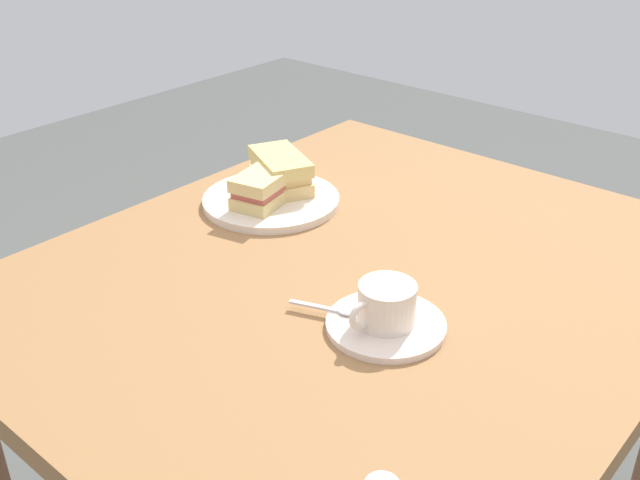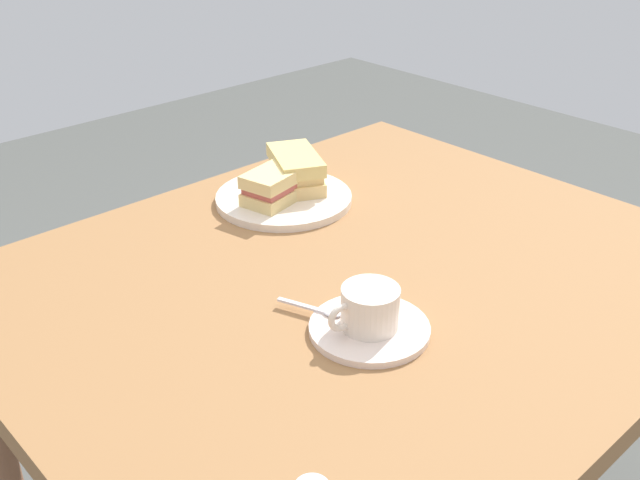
{
  "view_description": "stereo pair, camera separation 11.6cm",
  "coord_description": "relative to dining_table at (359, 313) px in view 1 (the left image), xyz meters",
  "views": [
    {
      "loc": [
        0.78,
        0.59,
        1.33
      ],
      "look_at": [
        0.01,
        -0.07,
        0.78
      ],
      "focal_mm": 41.33,
      "sensor_mm": 36.0,
      "label": 1
    },
    {
      "loc": [
        0.7,
        0.67,
        1.33
      ],
      "look_at": [
        0.01,
        -0.07,
        0.78
      ],
      "focal_mm": 41.33,
      "sensor_mm": 36.0,
      "label": 2
    }
  ],
  "objects": [
    {
      "name": "sandwich_plate",
      "position": [
        -0.08,
        -0.27,
        0.09
      ],
      "size": [
        0.25,
        0.25,
        0.01
      ],
      "primitive_type": "cylinder",
      "color": "beige",
      "rests_on": "dining_table"
    },
    {
      "name": "sandwich_back",
      "position": [
        -0.12,
        -0.28,
        0.13
      ],
      "size": [
        0.13,
        0.16,
        0.06
      ],
      "color": "#DDB771",
      "rests_on": "sandwich_plate"
    },
    {
      "name": "spoon",
      "position": [
        0.13,
        0.05,
        0.09
      ],
      "size": [
        0.05,
        0.1,
        0.01
      ],
      "color": "silver",
      "rests_on": "coffee_saucer"
    },
    {
      "name": "sandwich_front",
      "position": [
        -0.05,
        -0.26,
        0.12
      ],
      "size": [
        0.13,
        0.1,
        0.06
      ],
      "color": "#DCBE77",
      "rests_on": "sandwich_plate"
    },
    {
      "name": "coffee_saucer",
      "position": [
        0.1,
        0.12,
        0.09
      ],
      "size": [
        0.16,
        0.16,
        0.01
      ],
      "primitive_type": "cylinder",
      "color": "beige",
      "rests_on": "dining_table"
    },
    {
      "name": "dining_table",
      "position": [
        0.0,
        0.0,
        0.0
      ],
      "size": [
        1.07,
        0.9,
        0.75
      ],
      "color": "olive",
      "rests_on": "ground_plane"
    },
    {
      "name": "coffee_cup",
      "position": [
        0.1,
        0.12,
        0.12
      ],
      "size": [
        0.1,
        0.08,
        0.06
      ],
      "color": "beige",
      "rests_on": "coffee_saucer"
    }
  ]
}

